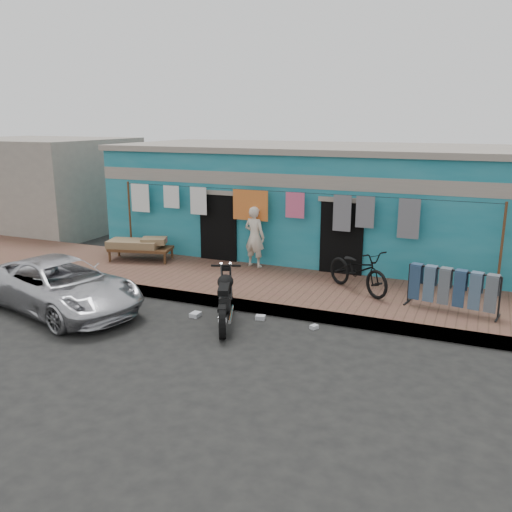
{
  "coord_description": "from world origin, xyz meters",
  "views": [
    {
      "loc": [
        4.59,
        -8.7,
        4.1
      ],
      "look_at": [
        0.0,
        2.0,
        1.15
      ],
      "focal_mm": 38.0,
      "sensor_mm": 36.0,
      "label": 1
    }
  ],
  "objects": [
    {
      "name": "litter_b",
      "position": [
        1.64,
        1.14,
        0.04
      ],
      "size": [
        0.17,
        0.19,
        0.08
      ],
      "primitive_type": "cube",
      "rotation": [
        0.0,
        0.0,
        1.13
      ],
      "color": "silver",
      "rests_on": "ground"
    },
    {
      "name": "building",
      "position": [
        -0.0,
        6.99,
        1.69
      ],
      "size": [
        12.2,
        5.2,
        3.36
      ],
      "color": "#177184",
      "rests_on": "ground"
    },
    {
      "name": "jeans_rack",
      "position": [
        4.12,
        2.63,
        0.71
      ],
      "size": [
        2.05,
        1.05,
        0.92
      ],
      "primitive_type": null,
      "rotation": [
        0.0,
        0.0,
        -0.18
      ],
      "color": "black",
      "rests_on": "sidewalk"
    },
    {
      "name": "curb",
      "position": [
        0.0,
        1.55,
        0.12
      ],
      "size": [
        28.0,
        0.1,
        0.25
      ],
      "primitive_type": "cube",
      "color": "gray",
      "rests_on": "ground"
    },
    {
      "name": "litter_c",
      "position": [
        -0.89,
        0.8,
        0.05
      ],
      "size": [
        0.19,
        0.24,
        0.09
      ],
      "primitive_type": "cube",
      "rotation": [
        0.0,
        0.0,
        1.53
      ],
      "color": "silver",
      "rests_on": "ground"
    },
    {
      "name": "ground",
      "position": [
        0.0,
        0.0,
        0.0
      ],
      "size": [
        80.0,
        80.0,
        0.0
      ],
      "primitive_type": "plane",
      "color": "black",
      "rests_on": "ground"
    },
    {
      "name": "litter_a",
      "position": [
        0.44,
        1.2,
        0.04
      ],
      "size": [
        0.22,
        0.19,
        0.09
      ],
      "primitive_type": "cube",
      "rotation": [
        0.0,
        0.0,
        0.2
      ],
      "color": "silver",
      "rests_on": "ground"
    },
    {
      "name": "clothesline",
      "position": [
        -0.6,
        4.25,
        1.8
      ],
      "size": [
        10.06,
        0.06,
        2.1
      ],
      "color": "brown",
      "rests_on": "sidewalk"
    },
    {
      "name": "charpoy",
      "position": [
        -4.2,
        3.59,
        0.55
      ],
      "size": [
        2.21,
        1.71,
        0.61
      ],
      "primitive_type": null,
      "rotation": [
        0.0,
        0.0,
        0.25
      ],
      "color": "brown",
      "rests_on": "sidewalk"
    },
    {
      "name": "seated_person",
      "position": [
        -0.99,
        4.2,
        1.07
      ],
      "size": [
        0.65,
        0.49,
        1.63
      ],
      "primitive_type": "imported",
      "rotation": [
        0.0,
        0.0,
        2.96
      ],
      "color": "beige",
      "rests_on": "sidewalk"
    },
    {
      "name": "car",
      "position": [
        -3.78,
        0.01,
        0.59
      ],
      "size": [
        4.54,
        2.93,
        1.18
      ],
      "primitive_type": "imported",
      "rotation": [
        0.0,
        0.0,
        1.31
      ],
      "color": "silver",
      "rests_on": "ground"
    },
    {
      "name": "neighbor_left",
      "position": [
        -11.0,
        7.0,
        1.7
      ],
      "size": [
        6.0,
        5.0,
        3.4
      ],
      "primitive_type": "cube",
      "color": "#9E9384",
      "rests_on": "ground"
    },
    {
      "name": "motorcycle",
      "position": [
        -0.12,
        0.65,
        0.57
      ],
      "size": [
        1.87,
        2.2,
        1.14
      ],
      "primitive_type": null,
      "rotation": [
        0.0,
        0.0,
        0.39
      ],
      "color": "black",
      "rests_on": "ground"
    },
    {
      "name": "bicycle",
      "position": [
        2.04,
        3.17,
        0.87
      ],
      "size": [
        1.95,
        1.67,
        1.24
      ],
      "primitive_type": "imported",
      "rotation": [
        0.0,
        0.0,
        0.95
      ],
      "color": "black",
      "rests_on": "sidewalk"
    },
    {
      "name": "sidewalk",
      "position": [
        0.0,
        3.0,
        0.12
      ],
      "size": [
        28.0,
        3.0,
        0.25
      ],
      "primitive_type": "cube",
      "color": "brown",
      "rests_on": "ground"
    }
  ]
}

